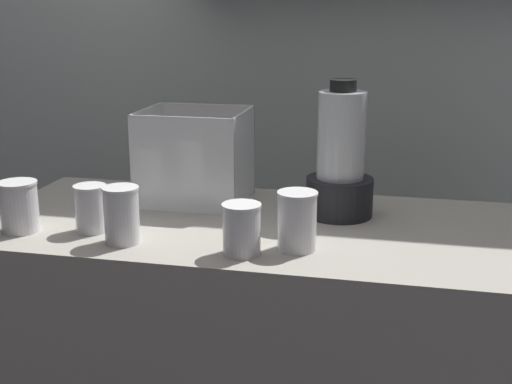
# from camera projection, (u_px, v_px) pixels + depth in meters

# --- Properties ---
(counter) EXTENTS (1.40, 0.64, 0.90)m
(counter) POSITION_uv_depth(u_px,v_px,m) (256.00, 380.00, 1.82)
(counter) COLOR #9E998E
(counter) RESTS_ON ground_plane
(back_wall_unit) EXTENTS (2.60, 0.24, 2.50)m
(back_wall_unit) POSITION_uv_depth(u_px,v_px,m) (305.00, 55.00, 2.32)
(back_wall_unit) COLOR silver
(back_wall_unit) RESTS_ON ground_plane
(carrot_display_bin) EXTENTS (0.28, 0.24, 0.25)m
(carrot_display_bin) POSITION_uv_depth(u_px,v_px,m) (198.00, 173.00, 1.87)
(carrot_display_bin) COLOR white
(carrot_display_bin) RESTS_ON counter
(blender_pitcher) EXTENTS (0.17, 0.17, 0.35)m
(blender_pitcher) POSITION_uv_depth(u_px,v_px,m) (340.00, 164.00, 1.72)
(blender_pitcher) COLOR black
(blender_pitcher) RESTS_ON counter
(juice_cup_carrot_far_left) EXTENTS (0.09, 0.09, 0.12)m
(juice_cup_carrot_far_left) POSITION_uv_depth(u_px,v_px,m) (19.00, 209.00, 1.62)
(juice_cup_carrot_far_left) COLOR white
(juice_cup_carrot_far_left) RESTS_ON counter
(juice_cup_orange_left) EXTENTS (0.08, 0.08, 0.12)m
(juice_cup_orange_left) POSITION_uv_depth(u_px,v_px,m) (91.00, 210.00, 1.62)
(juice_cup_orange_left) COLOR white
(juice_cup_orange_left) RESTS_ON counter
(juice_cup_orange_middle) EXTENTS (0.08, 0.08, 0.13)m
(juice_cup_orange_middle) POSITION_uv_depth(u_px,v_px,m) (122.00, 219.00, 1.54)
(juice_cup_orange_middle) COLOR white
(juice_cup_orange_middle) RESTS_ON counter
(juice_cup_beet_right) EXTENTS (0.09, 0.09, 0.12)m
(juice_cup_beet_right) POSITION_uv_depth(u_px,v_px,m) (242.00, 231.00, 1.47)
(juice_cup_beet_right) COLOR white
(juice_cup_beet_right) RESTS_ON counter
(juice_cup_mango_far_right) EXTENTS (0.09, 0.09, 0.13)m
(juice_cup_mango_far_right) POSITION_uv_depth(u_px,v_px,m) (297.00, 223.00, 1.49)
(juice_cup_mango_far_right) COLOR white
(juice_cup_mango_far_right) RESTS_ON counter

